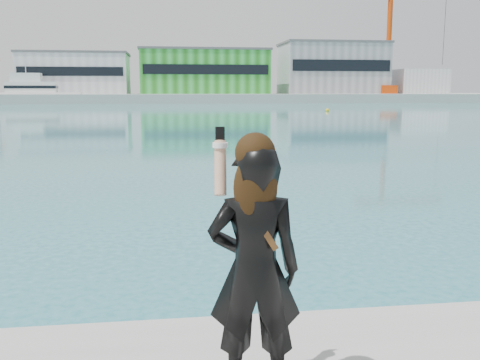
{
  "coord_description": "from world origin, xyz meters",
  "views": [
    {
      "loc": [
        -1.24,
        -3.56,
        2.82
      ],
      "look_at": [
        -0.69,
        0.46,
        2.14
      ],
      "focal_mm": 40.0,
      "sensor_mm": 36.0,
      "label": 1
    }
  ],
  "objects_px": {
    "dock_crane": "(394,39)",
    "motor_yacht": "(35,93)",
    "woman": "(254,263)",
    "buoy_near": "(327,111)"
  },
  "relations": [
    {
      "from": "motor_yacht",
      "to": "buoy_near",
      "type": "xyz_separation_m",
      "value": [
        49.11,
        -48.62,
        -2.36
      ]
    },
    {
      "from": "motor_yacht",
      "to": "dock_crane",
      "type": "bearing_deg",
      "value": 0.75
    },
    {
      "from": "motor_yacht",
      "to": "buoy_near",
      "type": "relative_size",
      "value": 36.53
    },
    {
      "from": "dock_crane",
      "to": "woman",
      "type": "relative_size",
      "value": 13.45
    },
    {
      "from": "dock_crane",
      "to": "woman",
      "type": "distance_m",
      "value": 134.26
    },
    {
      "from": "buoy_near",
      "to": "woman",
      "type": "relative_size",
      "value": 0.28
    },
    {
      "from": "motor_yacht",
      "to": "buoy_near",
      "type": "height_order",
      "value": "motor_yacht"
    },
    {
      "from": "dock_crane",
      "to": "motor_yacht",
      "type": "height_order",
      "value": "dock_crane"
    },
    {
      "from": "dock_crane",
      "to": "motor_yacht",
      "type": "relative_size",
      "value": 1.31
    },
    {
      "from": "motor_yacht",
      "to": "woman",
      "type": "xyz_separation_m",
      "value": [
        28.05,
        -115.77,
        -0.66
      ]
    }
  ]
}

